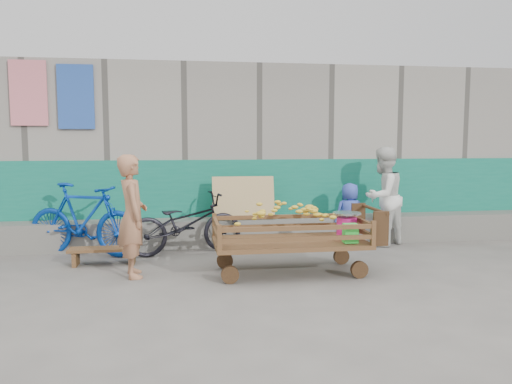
{
  "coord_description": "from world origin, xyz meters",
  "views": [
    {
      "loc": [
        -0.68,
        -5.68,
        1.73
      ],
      "look_at": [
        0.35,
        1.2,
        1.0
      ],
      "focal_mm": 35.0,
      "sensor_mm": 36.0,
      "label": 1
    }
  ],
  "objects": [
    {
      "name": "banana_cart",
      "position": [
        0.66,
        0.53,
        0.62
      ],
      "size": [
        2.14,
        0.98,
        0.91
      ],
      "color": "#523A1E",
      "rests_on": "ground"
    },
    {
      "name": "vendor_man",
      "position": [
        -1.3,
        0.69,
        0.78
      ],
      "size": [
        0.48,
        0.63,
        1.55
      ],
      "primitive_type": "imported",
      "rotation": [
        0.0,
        0.0,
        1.78
      ],
      "color": "#A66D4C",
      "rests_on": "ground"
    },
    {
      "name": "woman",
      "position": [
        2.56,
        1.99,
        0.81
      ],
      "size": [
        0.99,
        0.94,
        1.62
      ],
      "primitive_type": "imported",
      "rotation": [
        0.0,
        0.0,
        3.71
      ],
      "color": "white",
      "rests_on": "ground"
    },
    {
      "name": "bicycle_blue",
      "position": [
        -2.13,
        1.95,
        0.55
      ],
      "size": [
        1.88,
        1.17,
        1.1
      ],
      "primitive_type": "imported",
      "rotation": [
        0.0,
        0.0,
        1.18
      ],
      "color": "#0A38A0",
      "rests_on": "ground"
    },
    {
      "name": "child",
      "position": [
        2.02,
        2.05,
        0.52
      ],
      "size": [
        0.53,
        0.37,
        1.03
      ],
      "primitive_type": "imported",
      "rotation": [
        0.0,
        0.0,
        3.23
      ],
      "color": "#3951BD",
      "rests_on": "ground"
    },
    {
      "name": "ground",
      "position": [
        0.0,
        0.0,
        0.0
      ],
      "size": [
        80.0,
        80.0,
        0.0
      ],
      "primitive_type": "plane",
      "color": "#5F5A56",
      "rests_on": "ground"
    },
    {
      "name": "building_wall",
      "position": [
        -0.0,
        4.05,
        1.47
      ],
      "size": [
        12.0,
        3.5,
        3.0
      ],
      "color": "gray",
      "rests_on": "ground"
    },
    {
      "name": "bicycle_dark",
      "position": [
        -0.63,
        1.86,
        0.46
      ],
      "size": [
        1.86,
        1.03,
        0.93
      ],
      "primitive_type": "imported",
      "rotation": [
        0.0,
        0.0,
        1.82
      ],
      "color": "black",
      "rests_on": "ground"
    },
    {
      "name": "bench",
      "position": [
        -1.76,
        1.35,
        0.18
      ],
      "size": [
        0.96,
        0.29,
        0.24
      ],
      "color": "#523A1E",
      "rests_on": "ground"
    }
  ]
}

